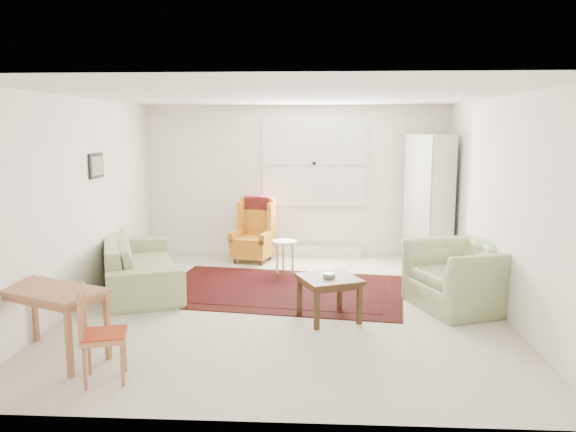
# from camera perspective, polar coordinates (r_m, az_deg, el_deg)

# --- Properties ---
(room) EXTENTS (5.04, 5.54, 2.51)m
(room) POSITION_cam_1_polar(r_m,az_deg,el_deg) (6.84, 0.12, 1.59)
(room) COLOR beige
(room) RESTS_ON ground
(rug) EXTENTS (3.39, 2.43, 0.03)m
(rug) POSITION_cam_1_polar(r_m,az_deg,el_deg) (7.50, -0.67, -7.44)
(rug) COLOR black
(rug) RESTS_ON ground
(sofa) EXTENTS (1.69, 2.50, 0.94)m
(sofa) POSITION_cam_1_polar(r_m,az_deg,el_deg) (7.81, -14.81, -3.64)
(sofa) COLOR #91A36C
(sofa) RESTS_ON ground
(armchair) EXTENTS (1.37, 1.46, 0.92)m
(armchair) POSITION_cam_1_polar(r_m,az_deg,el_deg) (7.02, 17.34, -5.27)
(armchair) COLOR #91A36C
(armchair) RESTS_ON ground
(wingback_chair) EXTENTS (0.73, 0.76, 1.03)m
(wingback_chair) POSITION_cam_1_polar(r_m,az_deg,el_deg) (8.99, -3.65, -1.42)
(wingback_chair) COLOR orange
(wingback_chair) RESTS_ON ground
(coffee_table) EXTENTS (0.79, 0.79, 0.50)m
(coffee_table) POSITION_cam_1_polar(r_m,az_deg,el_deg) (6.36, 4.17, -8.32)
(coffee_table) COLOR #3D2612
(coffee_table) RESTS_ON ground
(stool) EXTENTS (0.47, 0.47, 0.50)m
(stool) POSITION_cam_1_polar(r_m,az_deg,el_deg) (8.31, -0.37, -4.16)
(stool) COLOR white
(stool) RESTS_ON ground
(cabinet) EXTENTS (0.68, 0.91, 2.03)m
(cabinet) POSITION_cam_1_polar(r_m,az_deg,el_deg) (9.02, 14.14, 1.59)
(cabinet) COLOR silver
(cabinet) RESTS_ON ground
(desk) EXTENTS (1.19, 0.92, 0.67)m
(desk) POSITION_cam_1_polar(r_m,az_deg,el_deg) (5.74, -22.98, -10.02)
(desk) COLOR #A96A44
(desk) RESTS_ON ground
(desk_chair) EXTENTS (0.45, 0.45, 0.83)m
(desk_chair) POSITION_cam_1_polar(r_m,az_deg,el_deg) (5.07, -18.18, -11.29)
(desk_chair) COLOR #A96A44
(desk_chair) RESTS_ON ground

